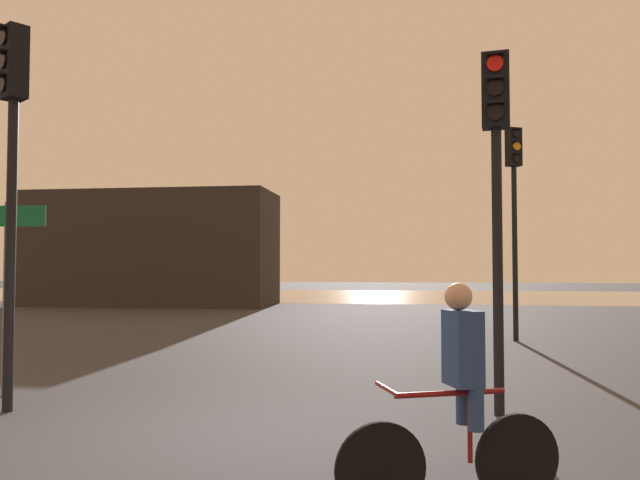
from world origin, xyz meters
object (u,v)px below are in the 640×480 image
(traffic_light_near_right, at_px, (496,161))
(traffic_light_far_right, at_px, (514,194))
(traffic_light_near_left, at_px, (12,143))
(cyclist, at_px, (459,394))
(direction_sign_post, at_px, (6,269))
(distant_building, at_px, (151,249))

(traffic_light_near_right, xyz_separation_m, traffic_light_far_right, (1.44, 7.44, 0.45))
(traffic_light_near_left, bearing_deg, traffic_light_far_right, -96.67)
(traffic_light_near_left, height_order, cyclist, traffic_light_near_left)
(direction_sign_post, bearing_deg, traffic_light_far_right, -143.19)
(traffic_light_near_left, distance_m, direction_sign_post, 1.83)
(traffic_light_near_right, relative_size, traffic_light_near_left, 0.91)
(direction_sign_post, bearing_deg, cyclist, 145.39)
(traffic_light_far_right, distance_m, traffic_light_near_left, 10.84)
(traffic_light_near_left, bearing_deg, traffic_light_near_right, -138.61)
(traffic_light_near_right, bearing_deg, cyclist, 85.69)
(traffic_light_near_left, bearing_deg, direction_sign_post, -17.56)
(distant_building, relative_size, direction_sign_post, 4.20)
(traffic_light_far_right, bearing_deg, traffic_light_near_left, 23.70)
(cyclist, bearing_deg, traffic_light_near_right, -34.27)
(distant_building, bearing_deg, direction_sign_post, -72.39)
(traffic_light_far_right, bearing_deg, distant_building, -64.08)
(direction_sign_post, distance_m, cyclist, 6.56)
(distant_building, distance_m, traffic_light_near_right, 22.59)
(direction_sign_post, height_order, cyclist, direction_sign_post)
(traffic_light_near_right, relative_size, traffic_light_far_right, 0.86)
(traffic_light_far_right, xyz_separation_m, cyclist, (-2.14, -10.38, -2.61))
(traffic_light_far_right, height_order, cyclist, traffic_light_far_right)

